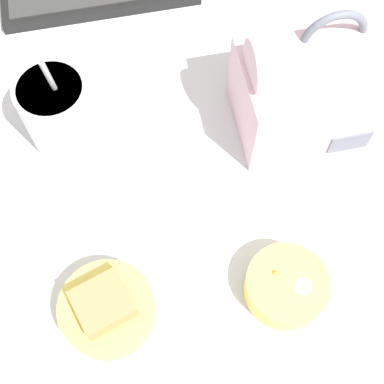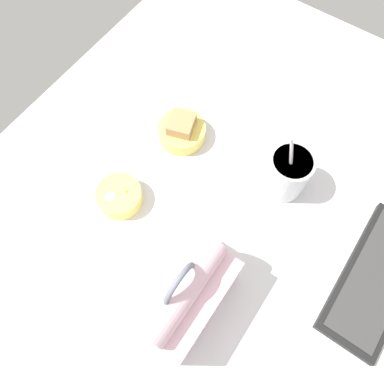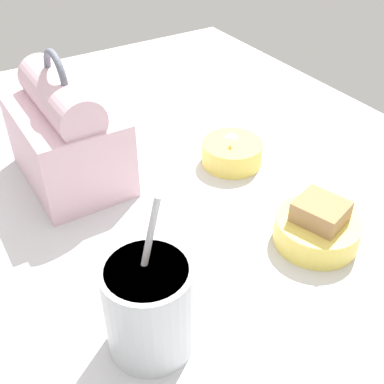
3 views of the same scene
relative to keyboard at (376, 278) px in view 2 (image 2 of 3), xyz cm
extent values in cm
cube|color=silver|center=(5.58, -35.80, -2.02)|extent=(140.00, 110.00, 2.00)
cube|color=black|center=(0.00, 0.00, -0.12)|extent=(31.88, 12.32, 1.80)
cube|color=#333333|center=(0.00, 0.00, 0.93)|extent=(29.33, 10.10, 0.30)
cube|color=beige|center=(26.28, -30.60, 5.18)|extent=(20.47, 13.88, 12.40)
cylinder|color=beige|center=(26.28, -30.60, 13.26)|extent=(19.45, 6.82, 6.82)
cube|color=slate|center=(29.86, -37.64, 2.39)|extent=(5.73, 0.30, 3.72)
torus|color=slate|center=(26.28, -30.60, 16.33)|extent=(8.16, 1.00, 8.16)
cylinder|color=silver|center=(-8.13, -26.60, 4.69)|extent=(9.53, 9.53, 11.42)
cylinder|color=gold|center=(-8.13, -26.60, 10.10)|extent=(8.39, 8.39, 0.60)
cylinder|color=silver|center=(-7.42, -27.08, 11.63)|extent=(0.70, 3.86, 12.91)
cylinder|color=#EFD65B|center=(-5.71, -53.32, 0.91)|extent=(11.52, 11.52, 3.86)
cube|color=#A87F51|center=(-5.71, -53.32, 3.03)|extent=(7.81, 7.44, 5.40)
cylinder|color=#EFD65B|center=(16.19, -54.88, 0.97)|extent=(10.16, 10.16, 3.97)
ellipsoid|color=white|center=(17.72, -55.65, 2.00)|extent=(2.76, 2.76, 3.25)
cone|color=#EFBC47|center=(14.92, -53.46, 2.06)|extent=(4.59, 4.59, 3.37)
sphere|color=#4C5623|center=(16.52, -57.97, 0.98)|extent=(1.22, 1.22, 1.22)
sphere|color=#4C5623|center=(16.94, -57.38, 0.98)|extent=(1.22, 1.22, 1.22)
sphere|color=#4C5623|center=(17.00, -56.65, 0.98)|extent=(1.22, 1.22, 1.22)
sphere|color=#4C5623|center=(16.66, -56.00, 0.98)|extent=(1.22, 1.22, 1.22)
camera|label=1|loc=(1.45, -69.29, 65.53)|focal=50.00mm
camera|label=2|loc=(34.29, -22.54, 77.86)|focal=35.00mm
camera|label=3|loc=(-38.14, -13.20, 44.74)|focal=45.00mm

